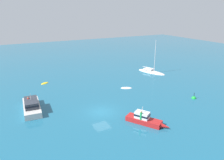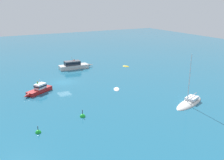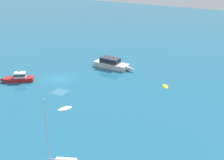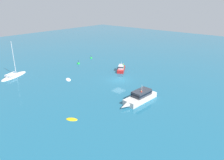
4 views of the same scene
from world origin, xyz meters
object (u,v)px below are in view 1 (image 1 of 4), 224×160
at_px(rib, 126,88).
at_px(mooring_buoy, 194,98).
at_px(powerboat, 31,105).
at_px(dinghy, 45,83).
at_px(yacht, 151,72).
at_px(cabin_cruiser, 145,119).

relative_size(rib, mooring_buoy, 1.71).
bearing_deg(mooring_buoy, powerboat, -18.06).
xyz_separation_m(rib, dinghy, (14.04, -10.56, 0.00)).
xyz_separation_m(rib, yacht, (-11.44, -6.88, 0.09)).
distance_m(dinghy, mooring_buoy, 30.09).
bearing_deg(cabin_cruiser, dinghy, 168.98).
bearing_deg(mooring_buoy, dinghy, -43.08).
xyz_separation_m(rib, mooring_buoy, (-7.94, 9.99, 0.01)).
height_order(yacht, mooring_buoy, yacht).
xyz_separation_m(dinghy, yacht, (-25.48, 3.68, 0.09)).
distance_m(powerboat, mooring_buoy, 27.58).
height_order(dinghy, yacht, yacht).
height_order(yacht, powerboat, yacht).
bearing_deg(yacht, mooring_buoy, -32.47).
xyz_separation_m(cabin_cruiser, powerboat, (13.30, -11.58, 0.18)).
relative_size(yacht, powerboat, 1.00).
bearing_deg(yacht, cabin_cruiser, -60.25).
bearing_deg(mooring_buoy, rib, -51.52).
distance_m(dinghy, powerboat, 12.75).
bearing_deg(mooring_buoy, yacht, -101.72).
bearing_deg(cabin_cruiser, rib, 127.06).
distance_m(rib, mooring_buoy, 12.76).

